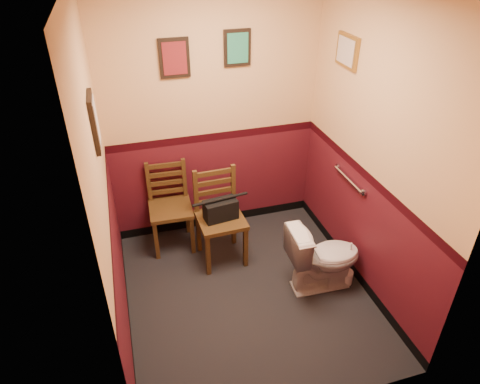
% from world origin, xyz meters
% --- Properties ---
extents(floor, '(2.20, 2.40, 0.00)m').
position_xyz_m(floor, '(0.00, 0.00, 0.00)').
color(floor, black).
rests_on(floor, ground).
extents(wall_back, '(2.20, 0.00, 2.70)m').
position_xyz_m(wall_back, '(0.00, 1.20, 1.35)').
color(wall_back, '#50121C').
rests_on(wall_back, ground).
extents(wall_front, '(2.20, 0.00, 2.70)m').
position_xyz_m(wall_front, '(0.00, -1.20, 1.35)').
color(wall_front, '#50121C').
rests_on(wall_front, ground).
extents(wall_left, '(0.00, 2.40, 2.70)m').
position_xyz_m(wall_left, '(-1.10, 0.00, 1.35)').
color(wall_left, '#50121C').
rests_on(wall_left, ground).
extents(wall_right, '(0.00, 2.40, 2.70)m').
position_xyz_m(wall_right, '(1.10, 0.00, 1.35)').
color(wall_right, '#50121C').
rests_on(wall_right, ground).
extents(grab_bar, '(0.05, 0.56, 0.06)m').
position_xyz_m(grab_bar, '(1.07, 0.25, 0.95)').
color(grab_bar, silver).
rests_on(grab_bar, wall_right).
extents(framed_print_back_a, '(0.28, 0.04, 0.36)m').
position_xyz_m(framed_print_back_a, '(-0.35, 1.18, 1.95)').
color(framed_print_back_a, black).
rests_on(framed_print_back_a, wall_back).
extents(framed_print_back_b, '(0.26, 0.04, 0.34)m').
position_xyz_m(framed_print_back_b, '(0.25, 1.18, 2.00)').
color(framed_print_back_b, black).
rests_on(framed_print_back_b, wall_back).
extents(framed_print_left, '(0.04, 0.30, 0.38)m').
position_xyz_m(framed_print_left, '(-1.08, 0.10, 1.85)').
color(framed_print_left, black).
rests_on(framed_print_left, wall_left).
extents(framed_print_right, '(0.04, 0.34, 0.28)m').
position_xyz_m(framed_print_right, '(1.08, 0.60, 2.05)').
color(framed_print_right, olive).
rests_on(framed_print_right, wall_right).
extents(toilet, '(0.71, 0.41, 0.69)m').
position_xyz_m(toilet, '(0.72, -0.08, 0.34)').
color(toilet, white).
rests_on(toilet, floor).
extents(toilet_brush, '(0.14, 0.14, 0.49)m').
position_xyz_m(toilet_brush, '(0.97, -0.12, 0.08)').
color(toilet_brush, silver).
rests_on(toilet_brush, floor).
extents(chair_left, '(0.46, 0.46, 0.94)m').
position_xyz_m(chair_left, '(-0.55, 0.99, 0.47)').
color(chair_left, brown).
rests_on(chair_left, floor).
extents(chair_right, '(0.47, 0.47, 0.97)m').
position_xyz_m(chair_right, '(-0.10, 0.63, 0.49)').
color(chair_right, brown).
rests_on(chair_right, floor).
extents(handbag, '(0.34, 0.20, 0.24)m').
position_xyz_m(handbag, '(-0.10, 0.58, 0.61)').
color(handbag, black).
rests_on(handbag, chair_right).
extents(tp_stack, '(0.25, 0.16, 0.33)m').
position_xyz_m(tp_stack, '(-0.05, 1.09, 0.14)').
color(tp_stack, silver).
rests_on(tp_stack, floor).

